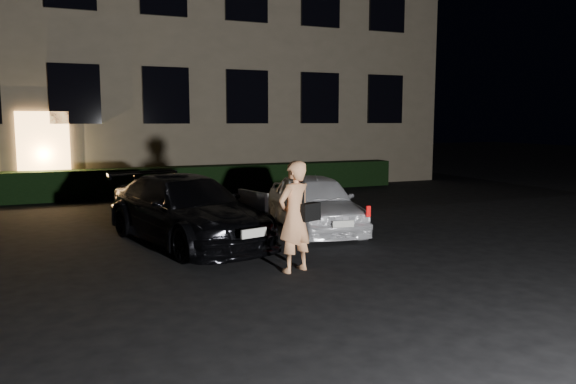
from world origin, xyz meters
name	(u,v)px	position (x,y,z in m)	size (l,w,h in m)	color
ground	(330,291)	(0.00, 0.00, 0.00)	(80.00, 80.00, 0.00)	black
building	(143,16)	(0.00, 14.99, 6.00)	(20.00, 8.11, 12.00)	#6F634F
hedge	(171,181)	(0.00, 10.50, 0.42)	(15.00, 0.70, 0.85)	black
sedan	(187,210)	(-1.06, 3.68, 0.62)	(2.74, 4.55, 1.24)	black
hatch	(315,202)	(1.59, 3.80, 0.59)	(1.87, 3.60, 1.17)	white
man	(295,216)	(-0.03, 1.10, 0.83)	(0.77, 0.59, 1.66)	#E89C66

